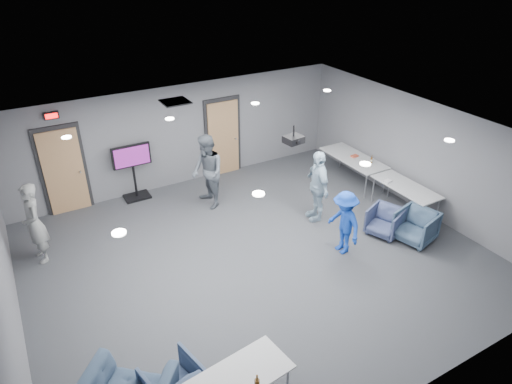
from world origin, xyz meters
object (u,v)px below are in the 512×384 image
table_front_left (232,382)px  bottle_right (371,160)px  table_right_a (354,159)px  table_right_b (406,188)px  tv_stand (133,169)px  projector (294,139)px  chair_right_c (416,226)px  person_b (207,172)px  person_a (34,224)px  chair_right_b (385,221)px  person_c (317,186)px  person_d (344,223)px

table_front_left → bottle_right: bottle_right is taller
table_front_left → bottle_right: bearing=26.7°
table_right_a → table_right_b: bearing=-180.0°
tv_stand → projector: bearing=-56.1°
chair_right_c → person_b: bearing=-152.4°
person_a → tv_stand: size_ratio=1.18×
chair_right_b → projector: size_ratio=1.82×
tv_stand → person_b: bearing=-41.1°
person_c → table_right_b: 2.18m
person_c → chair_right_b: (0.93, -1.33, -0.55)m
person_d → projector: 2.05m
person_b → bottle_right: size_ratio=8.14×
person_b → tv_stand: (-1.46, 1.28, -0.10)m
bottle_right → projector: projector is taller
table_right_b → projector: (-3.03, 0.41, 1.72)m
table_right_a → table_front_left: bearing=127.6°
table_front_left → tv_stand: (0.67, 6.75, 0.15)m
projector → person_c: bearing=17.3°
table_right_b → chair_right_c: bearing=146.5°
chair_right_c → person_c: bearing=-158.8°
person_a → person_b: (3.94, 0.28, 0.06)m
table_right_b → table_front_left: bearing=114.6°
person_b → bottle_right: bearing=73.0°
person_d → tv_stand: bearing=-143.0°
person_c → person_a: bearing=-91.0°
table_right_a → chair_right_b: bearing=155.9°
person_a → bottle_right: size_ratio=7.61×
projector → person_a: bearing=151.2°
person_b → table_front_left: bearing=-21.0°
person_a → person_c: 6.11m
tv_stand → chair_right_b: bearing=-45.2°
table_right_a → bottle_right: bottle_right is taller
chair_right_b → chair_right_c: bearing=14.7°
person_a → table_right_a: bearing=79.7°
projector → table_front_left: bearing=-140.3°
person_b → person_c: person_b is taller
bottle_right → tv_stand: size_ratio=0.16×
chair_right_c → table_right_a: 2.97m
person_d → bottle_right: 3.10m
person_d → projector: projector is taller
person_b → bottle_right: (4.11, -1.28, -0.12)m
table_right_a → projector: bearing=116.2°
person_c → projector: (-1.05, -0.47, 1.54)m
chair_right_b → table_right_b: table_right_b is taller
chair_right_b → projector: projector is taller
person_b → projector: 2.86m
person_a → chair_right_b: 7.44m
chair_right_b → tv_stand: bearing=-157.5°
person_a → table_front_left: 5.50m
chair_right_c → table_right_b: size_ratio=0.47×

